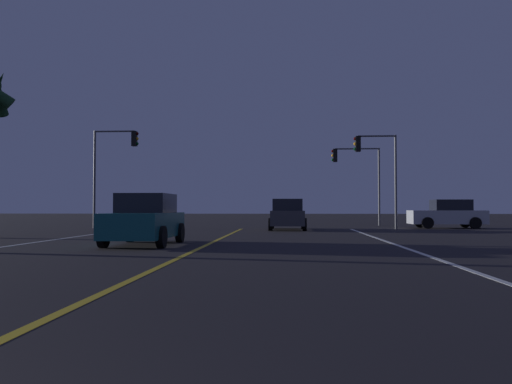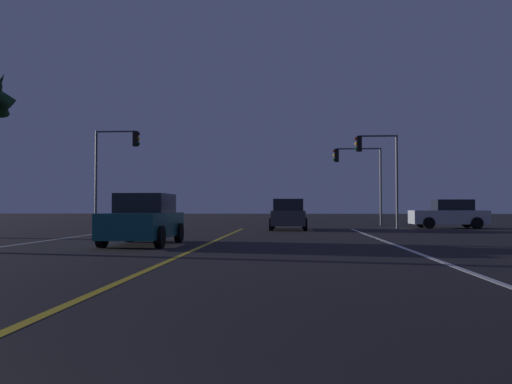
{
  "view_description": "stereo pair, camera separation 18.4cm",
  "coord_description": "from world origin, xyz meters",
  "px_view_note": "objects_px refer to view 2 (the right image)",
  "views": [
    {
      "loc": [
        2.67,
        -1.05,
        1.24
      ],
      "look_at": [
        1.25,
        22.08,
        1.93
      ],
      "focal_mm": 36.56,
      "sensor_mm": 36.0,
      "label": 1
    },
    {
      "loc": [
        2.86,
        -1.05,
        1.24
      ],
      "look_at": [
        1.25,
        22.08,
        1.93
      ],
      "focal_mm": 36.56,
      "sensor_mm": 36.0,
      "label": 2
    }
  ],
  "objects_px": {
    "car_crossing_side": "(449,214)",
    "traffic_light_near_left": "(116,156)",
    "car_ahead_far": "(288,215)",
    "car_oncoming": "(144,220)",
    "traffic_light_far_right": "(357,168)",
    "traffic_light_near_right": "(377,160)"
  },
  "relations": [
    {
      "from": "traffic_light_near_left",
      "to": "traffic_light_far_right",
      "type": "height_order",
      "value": "traffic_light_near_left"
    },
    {
      "from": "car_oncoming",
      "to": "traffic_light_far_right",
      "type": "distance_m",
      "value": 21.38
    },
    {
      "from": "traffic_light_near_right",
      "to": "car_ahead_far",
      "type": "bearing_deg",
      "value": 16.5
    },
    {
      "from": "traffic_light_near_right",
      "to": "traffic_light_near_left",
      "type": "xyz_separation_m",
      "value": [
        -15.44,
        0.0,
        0.29
      ]
    },
    {
      "from": "car_crossing_side",
      "to": "car_ahead_far",
      "type": "distance_m",
      "value": 9.86
    },
    {
      "from": "traffic_light_far_right",
      "to": "car_crossing_side",
      "type": "bearing_deg",
      "value": 137.68
    },
    {
      "from": "car_oncoming",
      "to": "car_ahead_far",
      "type": "distance_m",
      "value": 12.83
    },
    {
      "from": "car_oncoming",
      "to": "traffic_light_near_left",
      "type": "xyz_separation_m",
      "value": [
        -5.61,
        13.45,
        3.47
      ]
    },
    {
      "from": "traffic_light_near_right",
      "to": "car_oncoming",
      "type": "bearing_deg",
      "value": 53.84
    },
    {
      "from": "car_oncoming",
      "to": "traffic_light_far_right",
      "type": "relative_size",
      "value": 0.81
    },
    {
      "from": "car_ahead_far",
      "to": "traffic_light_far_right",
      "type": "relative_size",
      "value": 0.81
    },
    {
      "from": "car_crossing_side",
      "to": "car_ahead_far",
      "type": "bearing_deg",
      "value": 15.45
    },
    {
      "from": "car_oncoming",
      "to": "car_crossing_side",
      "type": "bearing_deg",
      "value": 135.69
    },
    {
      "from": "car_oncoming",
      "to": "traffic_light_near_right",
      "type": "relative_size",
      "value": 0.79
    },
    {
      "from": "car_crossing_side",
      "to": "car_ahead_far",
      "type": "relative_size",
      "value": 1.0
    },
    {
      "from": "traffic_light_near_left",
      "to": "traffic_light_far_right",
      "type": "relative_size",
      "value": 1.1
    },
    {
      "from": "car_crossing_side",
      "to": "car_oncoming",
      "type": "distance_m",
      "value": 20.34
    },
    {
      "from": "car_crossing_side",
      "to": "traffic_light_near_left",
      "type": "relative_size",
      "value": 0.74
    },
    {
      "from": "traffic_light_near_left",
      "to": "car_ahead_far",
      "type": "bearing_deg",
      "value": -8.36
    },
    {
      "from": "car_crossing_side",
      "to": "traffic_light_near_right",
      "type": "bearing_deg",
      "value": 14.22
    },
    {
      "from": "traffic_light_near_right",
      "to": "traffic_light_far_right",
      "type": "height_order",
      "value": "traffic_light_near_right"
    },
    {
      "from": "traffic_light_near_right",
      "to": "traffic_light_far_right",
      "type": "bearing_deg",
      "value": -85.42
    }
  ]
}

